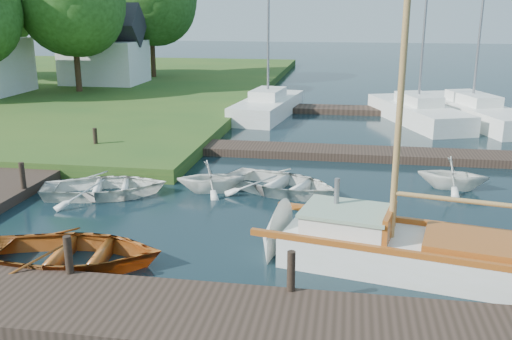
% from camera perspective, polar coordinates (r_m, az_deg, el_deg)
% --- Properties ---
extents(ground, '(160.00, 160.00, 0.00)m').
position_cam_1_polar(ground, '(15.96, -0.00, -4.14)').
color(ground, black).
rests_on(ground, ground).
extents(near_dock, '(18.00, 2.20, 0.30)m').
position_cam_1_polar(near_dock, '(10.57, -5.50, -14.48)').
color(near_dock, '#2D221A').
rests_on(near_dock, ground).
extents(left_dock, '(2.20, 18.00, 0.30)m').
position_cam_1_polar(left_dock, '(20.48, -21.68, -0.29)').
color(left_dock, '#2D221A').
rests_on(left_dock, ground).
extents(far_dock, '(14.00, 1.60, 0.30)m').
position_cam_1_polar(far_dock, '(21.95, 7.95, 1.75)').
color(far_dock, '#2D221A').
rests_on(far_dock, ground).
extents(pontoon, '(30.00, 1.60, 0.30)m').
position_cam_1_polar(pontoon, '(32.14, 22.94, 5.17)').
color(pontoon, '#2D221A').
rests_on(pontoon, ground).
extents(mooring_post_1, '(0.16, 0.16, 0.80)m').
position_cam_1_polar(mooring_post_1, '(12.18, -18.25, -8.05)').
color(mooring_post_1, black).
rests_on(mooring_post_1, near_dock).
extents(mooring_post_2, '(0.16, 0.16, 0.80)m').
position_cam_1_polar(mooring_post_2, '(10.94, 3.53, -10.05)').
color(mooring_post_2, black).
rests_on(mooring_post_2, near_dock).
extents(mooring_post_4, '(0.16, 0.16, 0.80)m').
position_cam_1_polar(mooring_post_4, '(18.19, -22.32, -0.52)').
color(mooring_post_4, black).
rests_on(mooring_post_4, left_dock).
extents(mooring_post_5, '(0.16, 0.16, 0.80)m').
position_cam_1_polar(mooring_post_5, '(22.44, -15.77, 3.05)').
color(mooring_post_5, black).
rests_on(mooring_post_5, left_dock).
extents(sailboat, '(7.40, 3.35, 9.83)m').
position_cam_1_polar(sailboat, '(12.93, 14.86, -8.05)').
color(sailboat, white).
rests_on(sailboat, ground).
extents(dinghy, '(4.33, 3.30, 0.84)m').
position_cam_1_polar(dinghy, '(13.22, -18.13, -7.43)').
color(dinghy, '#9B4D1A').
rests_on(dinghy, ground).
extents(tender_a, '(4.30, 3.62, 0.76)m').
position_cam_1_polar(tender_a, '(17.72, -14.91, -1.33)').
color(tender_a, white).
rests_on(tender_a, ground).
extents(tender_b, '(2.42, 2.21, 1.09)m').
position_cam_1_polar(tender_b, '(17.52, -4.53, -0.46)').
color(tender_b, white).
rests_on(tender_b, ground).
extents(tender_c, '(4.45, 3.89, 0.77)m').
position_cam_1_polar(tender_c, '(17.48, 2.61, -1.02)').
color(tender_c, white).
rests_on(tender_c, ground).
extents(tender_d, '(2.41, 2.18, 1.12)m').
position_cam_1_polar(tender_d, '(18.79, 19.13, -0.14)').
color(tender_d, white).
rests_on(tender_d, ground).
extents(marina_boat_0, '(3.12, 7.30, 11.97)m').
position_cam_1_polar(marina_boat_0, '(29.90, 1.20, 6.55)').
color(marina_boat_0, white).
rests_on(marina_boat_0, ground).
extents(marina_boat_2, '(4.66, 7.71, 11.99)m').
position_cam_1_polar(marina_boat_2, '(29.24, 15.87, 5.73)').
color(marina_boat_2, white).
rests_on(marina_boat_2, ground).
extents(marina_boat_3, '(4.99, 9.17, 11.94)m').
position_cam_1_polar(marina_boat_3, '(30.38, 20.77, 5.64)').
color(marina_boat_3, white).
rests_on(marina_boat_3, ground).
extents(house_c, '(5.25, 4.00, 5.28)m').
position_cam_1_polar(house_c, '(40.40, -14.95, 11.34)').
color(house_c, white).
rests_on(house_c, shore).
extents(tree_3, '(6.41, 6.38, 8.74)m').
position_cam_1_polar(tree_3, '(36.72, -17.90, 15.76)').
color(tree_3, '#332114').
rests_on(tree_3, shore).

